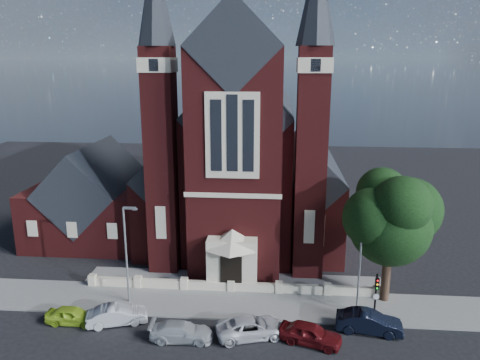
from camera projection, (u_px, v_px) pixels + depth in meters
The scene contains 16 objects.
ground at pixel (240, 251), 47.57m from camera, with size 120.00×120.00×0.00m, color black.
pavement_strip at pixel (229, 303), 37.44m from camera, with size 60.00×5.00×0.12m, color slate.
forecourt_paving at pixel (234, 281), 41.30m from camera, with size 26.00×3.00×0.14m, color slate.
forecourt_wall at pixel (231, 291), 39.37m from camera, with size 24.00×0.40×0.90m, color beige.
church at pixel (245, 157), 53.16m from camera, with size 20.01×34.90×29.20m.
parish_hall at pixel (95, 201), 50.72m from camera, with size 12.00×12.20×10.24m.
street_tree at pixel (393, 221), 35.85m from camera, with size 6.40×6.60×10.70m.
street_lamp_left at pixel (127, 249), 36.43m from camera, with size 1.16×0.22×8.09m.
street_lamp_right at pixel (362, 257), 35.00m from camera, with size 1.16×0.22×8.09m.
traffic_signal at pixel (376, 292), 33.91m from camera, with size 0.28×0.42×4.00m.
car_lime_van at pixel (72, 315), 34.51m from camera, with size 1.53×3.79×1.29m, color #A0CB28.
car_silver_a at pixel (117, 315), 34.41m from camera, with size 1.52×4.37×1.44m, color #B3B7BB.
car_silver_b at pixel (181, 332), 32.46m from camera, with size 1.80×4.43×1.29m, color #B1B6B9.
car_white_suv at pixel (251, 327), 32.88m from camera, with size 2.30×4.99×1.39m, color silver.
car_dark_red at pixel (310, 334), 32.06m from camera, with size 1.74×4.31×1.47m, color #570E12.
car_navy at pixel (369, 322), 33.38m from camera, with size 1.63×4.69×1.54m, color black.
Camera 1 is at (3.67, -29.03, 19.05)m, focal length 35.00 mm.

